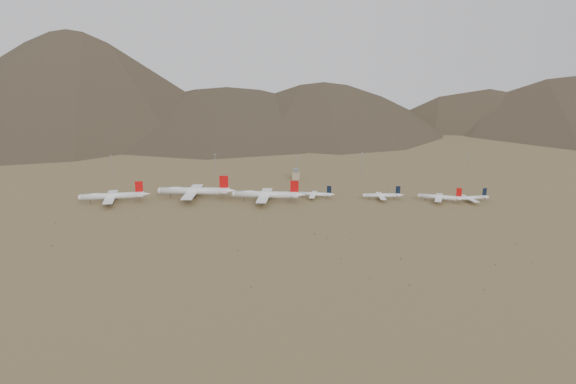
{
  "coord_description": "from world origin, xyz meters",
  "views": [
    {
      "loc": [
        11.92,
        -466.99,
        134.38
      ],
      "look_at": [
        20.14,
        30.0,
        8.75
      ],
      "focal_mm": 35.0,
      "sensor_mm": 36.0,
      "label": 1
    }
  ],
  "objects_px": {
    "widebody_centre": "(194,191)",
    "widebody_east": "(266,194)",
    "widebody_west": "(112,196)",
    "control_tower": "(296,175)",
    "narrowbody_b": "(383,195)",
    "narrowbody_a": "(315,194)"
  },
  "relations": [
    {
      "from": "narrowbody_b",
      "to": "control_tower",
      "type": "xyz_separation_m",
      "value": [
        -78.03,
        85.93,
        1.14
      ]
    },
    {
      "from": "widebody_west",
      "to": "widebody_centre",
      "type": "bearing_deg",
      "value": 0.89
    },
    {
      "from": "narrowbody_a",
      "to": "widebody_west",
      "type": "bearing_deg",
      "value": -165.71
    },
    {
      "from": "control_tower",
      "to": "narrowbody_a",
      "type": "bearing_deg",
      "value": -79.02
    },
    {
      "from": "widebody_east",
      "to": "narrowbody_b",
      "type": "bearing_deg",
      "value": 8.52
    },
    {
      "from": "narrowbody_b",
      "to": "control_tower",
      "type": "bearing_deg",
      "value": 132.27
    },
    {
      "from": "widebody_centre",
      "to": "widebody_east",
      "type": "distance_m",
      "value": 68.54
    },
    {
      "from": "widebody_west",
      "to": "narrowbody_b",
      "type": "xyz_separation_m",
      "value": [
        247.56,
        6.92,
        -2.36
      ]
    },
    {
      "from": "narrowbody_a",
      "to": "control_tower",
      "type": "relative_size",
      "value": 3.09
    },
    {
      "from": "narrowbody_b",
      "to": "widebody_centre",
      "type": "bearing_deg",
      "value": 177.86
    },
    {
      "from": "control_tower",
      "to": "widebody_centre",
      "type": "bearing_deg",
      "value": -140.84
    },
    {
      "from": "widebody_west",
      "to": "widebody_centre",
      "type": "distance_m",
      "value": 73.46
    },
    {
      "from": "widebody_centre",
      "to": "control_tower",
      "type": "bearing_deg",
      "value": 41.85
    },
    {
      "from": "widebody_west",
      "to": "narrowbody_a",
      "type": "xyz_separation_m",
      "value": [
        184.96,
        13.29,
        -2.54
      ]
    },
    {
      "from": "widebody_west",
      "to": "control_tower",
      "type": "xyz_separation_m",
      "value": [
        169.52,
        92.85,
        -1.22
      ]
    },
    {
      "from": "widebody_east",
      "to": "narrowbody_b",
      "type": "relative_size",
      "value": 1.75
    },
    {
      "from": "widebody_centre",
      "to": "control_tower",
      "type": "relative_size",
      "value": 6.2
    },
    {
      "from": "widebody_centre",
      "to": "widebody_east",
      "type": "relative_size",
      "value": 1.09
    },
    {
      "from": "widebody_east",
      "to": "narrowbody_a",
      "type": "bearing_deg",
      "value": 20.4
    },
    {
      "from": "widebody_east",
      "to": "control_tower",
      "type": "xyz_separation_m",
      "value": [
        29.92,
        91.64,
        -1.7
      ]
    },
    {
      "from": "widebody_east",
      "to": "narrowbody_a",
      "type": "xyz_separation_m",
      "value": [
        45.36,
        12.08,
        -3.02
      ]
    },
    {
      "from": "narrowbody_a",
      "to": "control_tower",
      "type": "distance_m",
      "value": 81.06
    }
  ]
}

